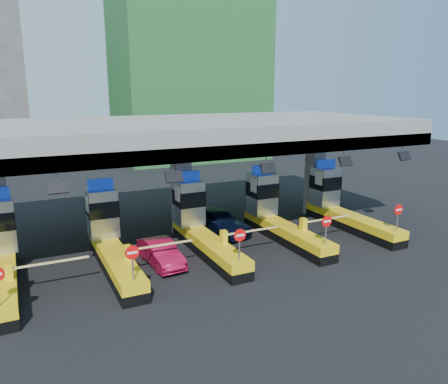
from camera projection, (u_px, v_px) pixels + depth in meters
name	position (u px, v px, depth m)	size (l,w,h in m)	color
ground	(201.00, 249.00, 24.58)	(120.00, 120.00, 0.00)	black
toll_canopy	(181.00, 135.00, 25.69)	(28.00, 12.09, 7.00)	slate
toll_lane_far_left	(0.00, 252.00, 20.26)	(4.43, 8.00, 4.16)	black
toll_lane_left	(109.00, 237.00, 22.39)	(4.43, 8.00, 4.16)	black
toll_lane_center	(199.00, 224.00, 24.51)	(4.43, 8.00, 4.16)	black
toll_lane_right	(275.00, 213.00, 26.63)	(4.43, 8.00, 4.16)	black
toll_lane_far_right	(339.00, 204.00, 28.76)	(4.43, 8.00, 4.16)	black
bg_building_scaffold	(188.00, 46.00, 54.49)	(18.00, 12.00, 28.00)	#1E5926
van	(218.00, 221.00, 27.05)	(1.90, 4.72, 1.61)	black
red_car	(161.00, 253.00, 22.29)	(1.33, 3.81, 1.26)	#9F0C31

